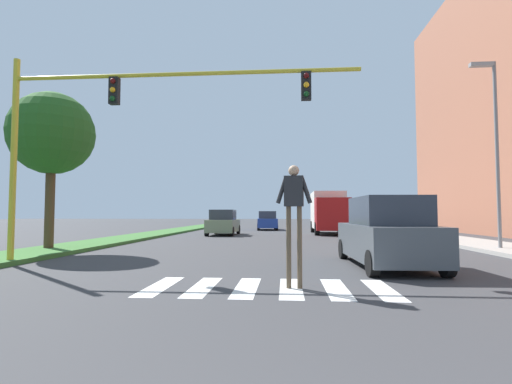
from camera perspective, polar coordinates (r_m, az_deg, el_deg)
The scene contains 12 objects.
ground_plane at distance 30.53m, azimuth 3.80°, elevation -5.99°, with size 140.00×140.00×0.00m, color #38383A.
crosswalk at distance 8.01m, azimuth 1.89°, elevation -14.01°, with size 4.95×2.20×0.01m.
median_strip at distance 29.92m, azimuth -13.17°, elevation -5.83°, with size 2.50×64.00×0.15m, color #386B2D.
tree_mid at distance 17.63m, azimuth -28.02°, elevation 7.59°, with size 3.29×3.29×6.22m.
sidewalk_right at distance 29.90m, azimuth 21.99°, elevation -5.68°, with size 3.00×64.00×0.15m, color #9E9991.
traffic_light_gantry at distance 12.19m, azimuth -20.10°, elevation 10.81°, with size 10.27×0.30×6.00m.
street_lamp_right at distance 18.29m, azimuth 31.82°, elevation 7.02°, with size 1.02×0.24×7.50m.
pedestrian_performer at distance 7.85m, azimuth 5.64°, elevation -2.05°, with size 0.75×0.29×2.49m.
suv_crossing at distance 11.57m, azimuth 18.77°, elevation -5.87°, with size 2.12×4.67×1.97m.
sedan_midblock at distance 26.87m, azimuth -4.86°, elevation -4.65°, with size 1.91×4.13×1.75m.
sedan_distant at distance 35.02m, azimuth 1.68°, elevation -4.35°, with size 2.06×4.22×1.69m.
truck_box_delivery at distance 28.90m, azimuth 10.74°, elevation -2.86°, with size 2.40×6.20×3.10m.
Camera 1 is at (0.35, -0.49, 1.51)m, focal length 26.98 mm.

